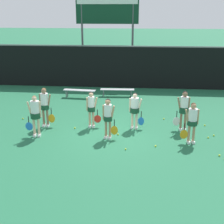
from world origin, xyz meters
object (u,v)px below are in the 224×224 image
object	(u,v)px
player_0	(35,113)
player_4	(91,107)
tennis_ball_9	(111,119)
player_5	(135,108)
player_2	(192,120)
tennis_ball_8	(156,146)
tennis_ball_1	(205,125)
tennis_ball_10	(126,149)
tennis_ball_11	(164,119)
player_3	(45,104)
scoreboard	(107,18)
bench_courtside	(79,91)
bench_far	(117,90)
tennis_ball_4	(208,138)
player_1	(108,115)
tennis_ball_0	(219,155)
tennis_ball_6	(118,134)
player_6	(184,107)
tennis_ball_3	(75,128)
tennis_ball_2	(214,135)
tennis_ball_7	(23,119)

from	to	relation	value
player_0	player_4	xyz separation A→B (m)	(2.11, 1.25, -0.09)
tennis_ball_9	player_5	bearing A→B (deg)	-41.58
player_2	tennis_ball_8	world-z (taller)	player_2
player_4	tennis_ball_1	size ratio (longest dim) A/B	23.18
tennis_ball_10	tennis_ball_11	xyz separation A→B (m)	(1.65, 3.50, 0.00)
player_3	tennis_ball_8	xyz separation A→B (m)	(4.79, -1.76, -1.01)
scoreboard	tennis_ball_8	xyz separation A→B (m)	(2.99, -10.91, -4.36)
scoreboard	tennis_ball_11	xyz separation A→B (m)	(3.52, -7.78, -4.37)
tennis_ball_8	tennis_ball_9	size ratio (longest dim) A/B	1.08
bench_courtside	player_0	world-z (taller)	player_0
tennis_ball_11	player_5	bearing A→B (deg)	-137.43
tennis_ball_9	bench_far	bearing A→B (deg)	90.40
bench_far	tennis_ball_4	distance (m)	7.31
player_1	tennis_ball_1	xyz separation A→B (m)	(4.19, 1.76, -0.95)
player_3	player_4	world-z (taller)	player_3
player_3	tennis_ball_11	bearing A→B (deg)	16.56
bench_far	player_4	xyz separation A→B (m)	(-0.75, -5.15, 0.55)
tennis_ball_0	tennis_ball_6	world-z (taller)	tennis_ball_0
bench_courtside	player_4	distance (m)	4.89
player_3	tennis_ball_1	world-z (taller)	player_3
player_0	tennis_ball_10	xyz separation A→B (m)	(3.72, -1.00, -0.99)
player_3	player_6	world-z (taller)	player_3
player_5	tennis_ball_3	xyz separation A→B (m)	(-2.60, -0.30, -0.91)
tennis_ball_0	tennis_ball_9	distance (m)	5.44
scoreboard	player_2	distance (m)	11.79
bench_far	tennis_ball_0	size ratio (longest dim) A/B	29.25
tennis_ball_0	scoreboard	bearing A→B (deg)	114.51
player_4	tennis_ball_9	xyz separation A→B (m)	(0.78, 0.98, -0.90)
tennis_ball_2	tennis_ball_6	bearing A→B (deg)	-176.52
player_3	tennis_ball_10	size ratio (longest dim) A/B	27.16
player_2	tennis_ball_1	size ratio (longest dim) A/B	23.71
player_2	tennis_ball_0	world-z (taller)	player_2
player_4	tennis_ball_9	world-z (taller)	player_4
scoreboard	tennis_ball_0	distance (m)	13.36
tennis_ball_11	tennis_ball_7	bearing A→B (deg)	-175.03
player_4	player_5	size ratio (longest dim) A/B	1.00
player_2	tennis_ball_1	xyz separation A→B (m)	(0.92, 1.92, -0.94)
player_5	tennis_ball_6	size ratio (longest dim) A/B	23.62
bench_far	tennis_ball_10	distance (m)	7.46
tennis_ball_2	bench_far	bearing A→B (deg)	127.67
tennis_ball_7	tennis_ball_8	bearing A→B (deg)	-22.45
bench_far	player_4	world-z (taller)	player_4
player_0	player_5	size ratio (longest dim) A/B	1.07
tennis_ball_1	tennis_ball_9	bearing A→B (deg)	174.29
player_2	tennis_ball_10	bearing A→B (deg)	-167.16
tennis_ball_7	bench_courtside	bearing A→B (deg)	63.52
tennis_ball_3	tennis_ball_4	world-z (taller)	tennis_ball_3
tennis_ball_10	player_0	bearing A→B (deg)	164.96
player_3	tennis_ball_4	world-z (taller)	player_3
scoreboard	tennis_ball_6	bearing A→B (deg)	-81.46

